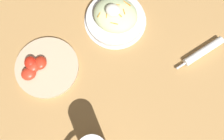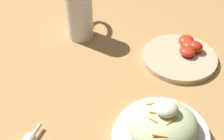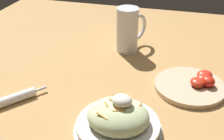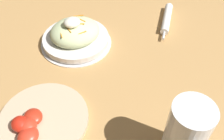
# 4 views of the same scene
# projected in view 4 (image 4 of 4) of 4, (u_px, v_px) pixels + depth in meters

# --- Properties ---
(ground_plane) EXTENTS (1.43, 1.43, 0.00)m
(ground_plane) POSITION_uv_depth(u_px,v_px,m) (143.00, 87.00, 0.68)
(ground_plane) COLOR #B2844C
(salad_plate) EXTENTS (0.22, 0.22, 0.10)m
(salad_plate) POSITION_uv_depth(u_px,v_px,m) (75.00, 35.00, 0.78)
(salad_plate) COLOR silver
(salad_plate) RESTS_ON ground_plane
(beer_mug) EXTENTS (0.10, 0.14, 0.17)m
(beer_mug) POSITION_uv_depth(u_px,v_px,m) (185.00, 139.00, 0.49)
(beer_mug) COLOR white
(beer_mug) RESTS_ON ground_plane
(napkin_roll) EXTENTS (0.13, 0.16, 0.03)m
(napkin_roll) POSITION_uv_depth(u_px,v_px,m) (167.00, 19.00, 0.87)
(napkin_roll) COLOR white
(napkin_roll) RESTS_ON ground_plane
(tomato_plate) EXTENTS (0.21, 0.21, 0.05)m
(tomato_plate) POSITION_uv_depth(u_px,v_px,m) (40.00, 121.00, 0.59)
(tomato_plate) COLOR #D1B28E
(tomato_plate) RESTS_ON ground_plane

